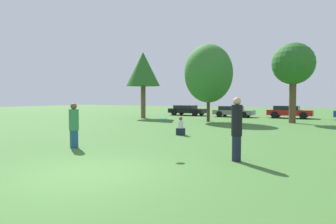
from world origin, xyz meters
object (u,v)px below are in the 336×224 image
Objects in this scene: person_thrower at (74,125)px; frisbee at (163,118)px; tree_0 at (143,70)px; parked_car_grey at (233,111)px; parked_car_red at (289,112)px; tree_1 at (209,74)px; tree_2 at (293,65)px; parked_car_black at (187,110)px; bystander_sitting at (181,127)px; person_catcher at (237,129)px.

person_thrower is 6.38× the size of frisbee.
tree_0 is 1.56× the size of parked_car_grey.
tree_0 reaches higher than frisbee.
person_thrower reaches higher than parked_car_red.
person_thrower is at bearing -175.95° from frisbee.
frisbee is 0.07× the size of parked_car_grey.
parked_car_red is (5.34, 7.85, -3.33)m from tree_1.
parked_car_black is (-11.65, 5.40, -3.93)m from tree_2.
parked_car_black is (-7.36, 16.38, 0.22)m from bystander_sitting.
bystander_sitting is 17.96m from parked_car_black.
parked_car_grey is at bearing 40.33° from tree_0.
tree_1 is at bearing -52.57° from parked_car_black.
person_catcher is at bearing -86.30° from parked_car_red.
tree_1 is at bearing 105.42° from frisbee.
person_catcher is 0.48× the size of parked_car_grey.
tree_2 is 8.99m from parked_car_grey.
parked_car_grey is (-6.25, 5.12, -3.96)m from tree_2.
person_catcher is at bearing 9.15° from frisbee.
tree_2 is 1.48× the size of parked_car_black.
parked_car_red is at bearing 78.66° from bystander_sitting.
tree_2 is (2.30, 16.25, 3.29)m from frisbee.
tree_0 is 1.01× the size of tree_1.
bystander_sitting is at bearing 65.25° from person_thrower.
frisbee reaches higher than parked_car_red.
tree_1 is 1.02× the size of tree_2.
person_catcher reaches higher than parked_car_red.
parked_car_black is at bearing 74.61° from tree_0.
tree_2 reaches higher than person_catcher.
person_catcher is 16.26m from tree_2.
parked_car_black is at bearing -176.19° from parked_car_red.
person_catcher reaches higher than frisbee.
tree_2 is (6.25, 1.95, 0.58)m from tree_1.
parked_car_black is at bearing 114.19° from bystander_sitting.
person_catcher is 0.31× the size of tree_1.
bystander_sitting is at bearing -81.95° from parked_car_grey.
tree_1 is 6.57m from tree_2.
parked_car_red reaches higher than bystander_sitting.
tree_1 is 1.55× the size of parked_car_grey.
tree_1 reaches higher than person_catcher.
tree_2 reaches higher than bystander_sitting.
frisbee is 0.04× the size of tree_1.
tree_1 reaches higher than parked_car_red.
person_thrower is 18.02m from tree_2.
tree_1 is (-1.96, 9.03, 3.57)m from bystander_sitting.
parked_car_black is at bearing 113.35° from frisbee.
tree_0 is at bearing -104.27° from parked_car_black.
parked_car_red is (1.39, 22.16, -0.62)m from frisbee.
frisbee is at bearing 3.15° from person_catcher.
bystander_sitting is (-1.99, 5.28, -0.86)m from frisbee.
tree_1 is at bearing -123.10° from parked_car_red.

